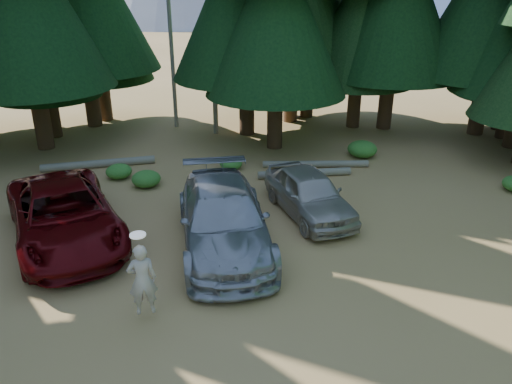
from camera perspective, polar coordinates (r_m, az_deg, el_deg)
ground at (r=12.55m, az=-3.52°, el=-12.91°), size 160.00×160.00×0.00m
forest_belt_north at (r=26.16m, az=-6.41°, el=6.95°), size 36.00×7.00×22.00m
snag_front at (r=24.65m, az=-5.05°, el=20.19°), size 0.24×0.24×12.00m
snag_back at (r=26.18m, az=-9.78°, el=17.96°), size 0.20×0.20×10.00m
red_pickup at (r=15.99m, az=-21.08°, el=-2.44°), size 4.77×6.80×1.72m
silver_minivan_center at (r=14.63m, az=-3.72°, el=-3.07°), size 2.63×6.23×1.79m
silver_minivan_right at (r=16.71m, az=6.09°, el=-0.11°), size 2.67×4.76×1.53m
frisbee_player at (r=11.80m, az=-12.88°, el=-9.69°), size 0.70×0.51×2.04m
log_left at (r=21.93m, az=-17.52°, el=3.10°), size 4.61×0.79×0.33m
log_mid at (r=20.03m, az=5.57°, el=2.16°), size 3.76×0.35×0.31m
log_right at (r=21.10m, az=6.82°, el=3.19°), size 4.43×0.83×0.28m
shrub_left at (r=20.52m, az=-15.40°, el=2.30°), size 1.02×1.02×0.56m
shrub_center_left at (r=19.45m, az=-12.44°, el=1.48°), size 1.10×1.10×0.60m
shrub_center_right at (r=20.71m, az=-2.87°, el=3.28°), size 0.93×0.93×0.51m
shrub_right at (r=19.19m, az=5.99°, el=1.57°), size 1.05×1.05×0.58m
shrub_far_right at (r=22.62m, az=12.05°, el=4.83°), size 1.30×1.30×0.71m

